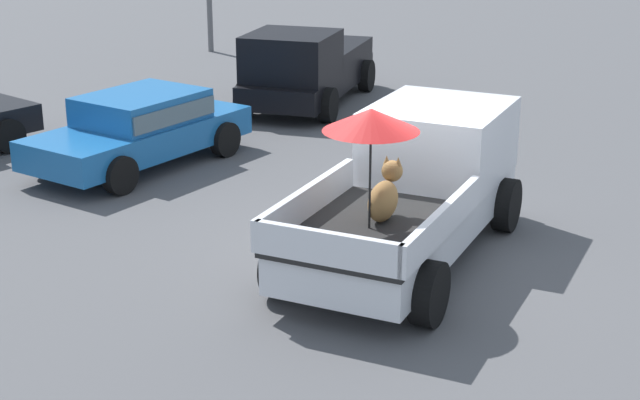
{
  "coord_description": "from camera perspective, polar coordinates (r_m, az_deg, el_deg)",
  "views": [
    {
      "loc": [
        -11.43,
        -5.02,
        5.18
      ],
      "look_at": [
        -1.12,
        0.7,
        1.1
      ],
      "focal_mm": 54.29,
      "sensor_mm": 36.0,
      "label": 1
    }
  ],
  "objects": [
    {
      "name": "pickup_truck_main",
      "position": [
        13.57,
        5.65,
        0.93
      ],
      "size": [
        5.16,
        2.52,
        2.42
      ],
      "rotation": [
        0.0,
        0.0,
        0.07
      ],
      "color": "black",
      "rests_on": "ground"
    },
    {
      "name": "ground_plane",
      "position": [
        13.52,
        4.89,
        -3.52
      ],
      "size": [
        80.0,
        80.0,
        0.0
      ],
      "primitive_type": "plane",
      "color": "#4C4C4F"
    },
    {
      "name": "pickup_truck_red",
      "position": [
        22.06,
        -0.84,
        7.84
      ],
      "size": [
        5.07,
        2.92,
        1.8
      ],
      "rotation": [
        0.0,
        0.0,
        3.35
      ],
      "color": "black",
      "rests_on": "ground"
    },
    {
      "name": "parked_sedan_near",
      "position": [
        17.79,
        -10.55,
        4.32
      ],
      "size": [
        4.45,
        2.3,
        1.33
      ],
      "rotation": [
        0.0,
        0.0,
        3.04
      ],
      "color": "black",
      "rests_on": "ground"
    }
  ]
}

